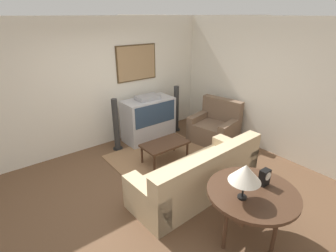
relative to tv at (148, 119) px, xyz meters
name	(u,v)px	position (x,y,z in m)	size (l,w,h in m)	color
ground_plane	(159,187)	(-0.92, -1.67, -0.50)	(12.00, 12.00, 0.00)	brown
wall_back	(99,85)	(-0.91, 0.46, 0.86)	(12.00, 0.10, 2.70)	silver
wall_right	(261,86)	(1.71, -1.67, 0.85)	(0.06, 12.00, 2.70)	silver
area_rug	(164,158)	(-0.28, -0.96, -0.49)	(1.96, 1.71, 0.01)	#99704C
tv	(148,119)	(0.00, 0.00, 0.00)	(1.16, 0.59, 1.06)	#B7B7BC
couch	(198,177)	(-0.50, -2.18, -0.20)	(2.27, 0.94, 0.86)	#CCB289
armchair	(215,128)	(1.13, -1.02, -0.18)	(0.98, 1.10, 0.96)	brown
coffee_table	(165,145)	(-0.32, -1.05, -0.14)	(0.91, 0.52, 0.40)	#472D1E
console_table	(252,196)	(-0.64, -3.25, 0.16)	(1.12, 1.12, 0.72)	#472D1E
table_lamp	(245,173)	(-0.85, -3.25, 0.57)	(0.38, 0.38, 0.45)	black
mantel_clock	(265,177)	(-0.41, -3.25, 0.33)	(0.13, 0.10, 0.22)	black
speaker_tower_left	(116,126)	(-0.83, 0.00, 0.04)	(0.21, 0.21, 1.14)	black
speaker_tower_right	(176,110)	(0.83, 0.00, 0.04)	(0.21, 0.21, 1.14)	black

